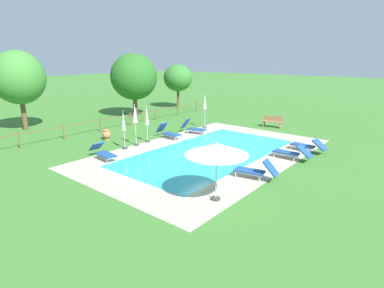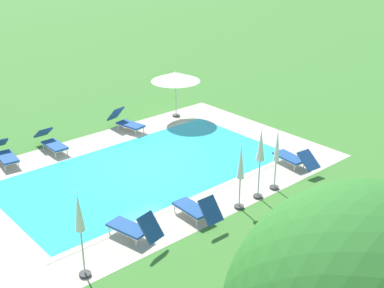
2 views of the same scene
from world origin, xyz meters
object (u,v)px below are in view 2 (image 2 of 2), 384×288
object	(u,v)px
sun_lounger_south_mid	(5,153)
patio_umbrella_open_foreground	(176,77)
sun_lounger_south_near_corner	(295,158)
patio_umbrella_closed_row_mid_east	(277,152)
sun_lounger_north_far	(197,209)
patio_umbrella_closed_row_west	(241,168)
patio_umbrella_closed_row_mid_west	(260,150)
terracotta_urn_near_fence	(327,214)
sun_lounger_north_end	(51,142)
patio_umbrella_closed_row_centre	(80,220)
sun_lounger_north_near_steps	(134,228)
sun_lounger_north_mid	(126,122)

from	to	relation	value
sun_lounger_south_mid	patio_umbrella_open_foreground	distance (m)	8.54
sun_lounger_south_near_corner	patio_umbrella_closed_row_mid_east	world-z (taller)	patio_umbrella_closed_row_mid_east
sun_lounger_north_far	patio_umbrella_closed_row_west	bearing A→B (deg)	166.83
patio_umbrella_closed_row_mid_west	terracotta_urn_near_fence	size ratio (longest dim) A/B	3.84
patio_umbrella_closed_row_west	patio_umbrella_closed_row_mid_west	world-z (taller)	patio_umbrella_closed_row_mid_west
sun_lounger_north_end	patio_umbrella_closed_row_centre	xyz separation A→B (m)	(3.23, 8.16, 1.34)
sun_lounger_north_near_steps	sun_lounger_north_end	xyz separation A→B (m)	(-1.24, -7.65, -0.03)
sun_lounger_north_mid	terracotta_urn_near_fence	world-z (taller)	sun_lounger_north_mid
sun_lounger_south_near_corner	patio_umbrella_open_foreground	distance (m)	7.56
sun_lounger_north_far	sun_lounger_south_near_corner	xyz separation A→B (m)	(-5.38, -0.38, -0.02)
sun_lounger_south_near_corner	patio_umbrella_closed_row_west	world-z (taller)	patio_umbrella_closed_row_west
patio_umbrella_closed_row_west	patio_umbrella_closed_row_mid_east	world-z (taller)	patio_umbrella_closed_row_west
sun_lounger_north_mid	patio_umbrella_closed_row_west	bearing A→B (deg)	81.61
sun_lounger_south_mid	patio_umbrella_closed_row_mid_west	world-z (taller)	patio_umbrella_closed_row_mid_west
sun_lounger_south_near_corner	terracotta_urn_near_fence	distance (m)	4.09
sun_lounger_north_far	sun_lounger_south_mid	distance (m)	8.67
patio_umbrella_closed_row_mid_east	terracotta_urn_near_fence	xyz separation A→B (m)	(0.60, 2.59, -1.05)
patio_umbrella_open_foreground	patio_umbrella_closed_row_mid_east	distance (m)	8.32
sun_lounger_north_far	patio_umbrella_open_foreground	distance (m)	9.70
patio_umbrella_closed_row_centre	sun_lounger_north_mid	bearing A→B (deg)	-130.58
sun_lounger_north_mid	sun_lounger_north_far	size ratio (longest dim) A/B	1.05
patio_umbrella_closed_row_mid_east	sun_lounger_south_near_corner	bearing A→B (deg)	-161.82
sun_lounger_south_mid	patio_umbrella_open_foreground	xyz separation A→B (m)	(-8.38, 0.45, 1.62)
sun_lounger_south_mid	sun_lounger_north_far	bearing A→B (deg)	108.70
sun_lounger_north_end	patio_umbrella_closed_row_west	bearing A→B (deg)	106.00
patio_umbrella_closed_row_mid_east	terracotta_urn_near_fence	world-z (taller)	patio_umbrella_closed_row_mid_east
patio_umbrella_closed_row_mid_west	sun_lounger_south_near_corner	bearing A→B (deg)	-166.52
sun_lounger_north_far	patio_umbrella_closed_row_centre	size ratio (longest dim) A/B	0.74
sun_lounger_north_near_steps	terracotta_urn_near_fence	bearing A→B (deg)	146.80
patio_umbrella_open_foreground	sun_lounger_north_mid	bearing A→B (deg)	-2.88
sun_lounger_north_far	sun_lounger_south_mid	size ratio (longest dim) A/B	0.90
sun_lounger_north_near_steps	sun_lounger_south_near_corner	size ratio (longest dim) A/B	0.93
patio_umbrella_closed_row_mid_west	patio_umbrella_open_foreground	bearing A→B (deg)	-110.77
patio_umbrella_closed_row_mid_west	patio_umbrella_closed_row_centre	world-z (taller)	patio_umbrella_closed_row_centre
sun_lounger_north_mid	patio_umbrella_closed_row_centre	bearing A→B (deg)	49.42
patio_umbrella_closed_row_centre	sun_lounger_south_near_corner	bearing A→B (deg)	-177.05
sun_lounger_north_far	patio_umbrella_open_foreground	size ratio (longest dim) A/B	0.80
sun_lounger_north_mid	sun_lounger_south_mid	distance (m)	5.55
patio_umbrella_open_foreground	patio_umbrella_closed_row_mid_east	xyz separation A→B (m)	(2.14, 8.02, -0.58)
sun_lounger_south_near_corner	patio_umbrella_open_foreground	bearing A→B (deg)	-91.66
patio_umbrella_open_foreground	patio_umbrella_closed_row_mid_west	size ratio (longest dim) A/B	0.93
sun_lounger_north_near_steps	sun_lounger_north_mid	world-z (taller)	sun_lounger_north_near_steps
sun_lounger_north_near_steps	terracotta_urn_near_fence	xyz separation A→B (m)	(-4.97, 3.25, -0.04)
sun_lounger_north_mid	patio_umbrella_closed_row_mid_west	distance (m)	8.32
sun_lounger_north_far	patio_umbrella_closed_row_west	xyz separation A→B (m)	(-1.55, 0.36, 1.08)
sun_lounger_north_end	patio_umbrella_closed_row_mid_east	bearing A→B (deg)	117.48
sun_lounger_north_far	terracotta_urn_near_fence	xyz separation A→B (m)	(-2.86, 2.84, -0.04)
patio_umbrella_closed_row_centre	patio_umbrella_closed_row_mid_east	xyz separation A→B (m)	(-7.55, 0.15, -0.30)
sun_lounger_north_near_steps	patio_umbrella_closed_row_west	bearing A→B (deg)	168.11
sun_lounger_north_mid	sun_lounger_north_far	bearing A→B (deg)	70.72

